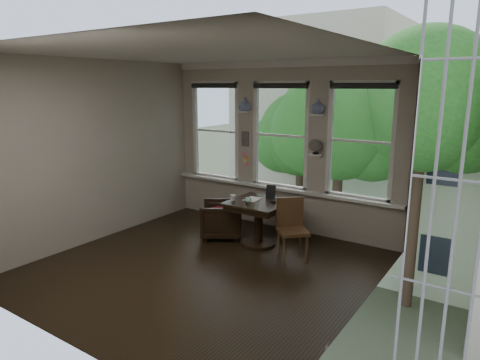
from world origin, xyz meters
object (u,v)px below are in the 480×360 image
Objects in this scene: side_chair_right at (293,231)px; laptop at (279,203)px; table at (258,223)px; mug at (233,198)px; armchair_left at (221,219)px.

laptop is (-0.40, 0.29, 0.30)m from side_chair_right.
side_chair_right is (0.74, -0.22, 0.09)m from table.
table is 0.60m from mug.
table is 0.52m from laptop.
laptop is at bearing 62.31° from armchair_left.
table is 1.31× the size of armchair_left.
laptop reaches higher than table.
side_chair_right is 8.76× the size of mug.
mug is (-0.71, -0.26, 0.04)m from laptop.
laptop is (0.34, 0.06, 0.39)m from table.
armchair_left is 0.75× the size of side_chair_right.
side_chair_right is 0.58m from laptop.
laptop is 3.22× the size of mug.
table is at bearing 119.95° from side_chair_right.
laptop is at bearing 20.01° from mug.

